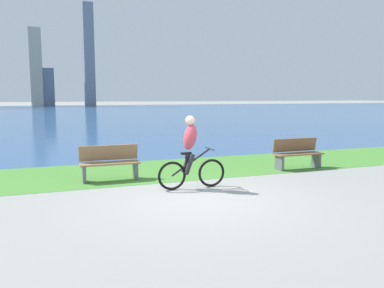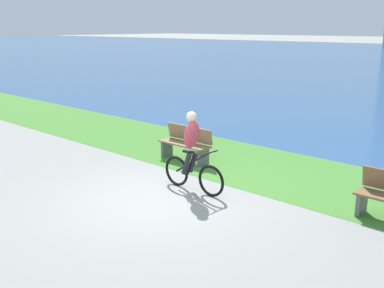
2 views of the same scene
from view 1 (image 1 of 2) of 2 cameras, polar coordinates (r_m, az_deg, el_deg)
The scene contains 7 objects.
ground_plane at distance 8.09m, azimuth 1.24°, elevation -8.21°, with size 300.00×300.00×0.00m, color gray.
grass_strip_bayside at distance 11.17m, azimuth -4.99°, elevation -3.91°, with size 120.00×3.36×0.01m, color #478433.
bay_water_surface at distance 54.01m, azimuth -17.15°, elevation 4.60°, with size 300.00×83.26×0.00m, color #2D568C.
cyclist_lead at distance 8.78m, azimuth -0.20°, elevation -1.36°, with size 1.66×0.52×1.71m.
bench_near_path at distance 9.96m, azimuth -12.28°, elevation -2.80°, with size 1.50×0.47×0.90m.
bench_far_along_path at distance 11.73m, azimuth 15.57°, elevation -1.40°, with size 1.50×0.47×0.90m.
city_skyline_far_shore at distance 88.38m, azimuth -26.66°, elevation 11.16°, with size 29.23×11.55×23.35m.
Camera 1 is at (-2.85, -7.26, 2.15)m, focal length 35.42 mm.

